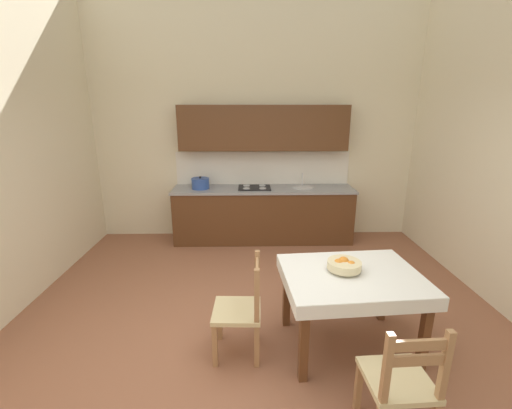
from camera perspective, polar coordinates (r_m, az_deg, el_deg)
ground_plane at (r=3.55m, az=0.95°, el=-22.77°), size 5.87×6.48×0.10m
wall_back at (r=5.77m, az=-0.10°, el=14.48°), size 5.87×0.12×4.03m
kitchen_cabinetry at (r=5.60m, az=1.16°, el=2.43°), size 2.93×0.63×2.20m
dining_table at (r=3.27m, az=15.59°, el=-13.17°), size 1.28×1.03×0.75m
dining_chair_camera_side at (r=2.69m, az=22.97°, el=-25.75°), size 0.44×0.44×0.93m
dining_chair_tv_side at (r=3.17m, az=-2.44°, el=-17.15°), size 0.43×0.43×0.93m
fruit_bowl at (r=3.20m, az=14.52°, el=-9.76°), size 0.30×0.30×0.12m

